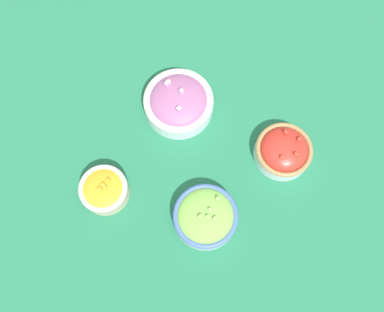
% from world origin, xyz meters
% --- Properties ---
extents(ground_plane, '(3.00, 3.00, 0.00)m').
position_xyz_m(ground_plane, '(0.00, 0.00, 0.00)').
color(ground_plane, '#23704C').
extents(bowl_lettuce, '(0.15, 0.15, 0.07)m').
position_xyz_m(bowl_lettuce, '(-0.04, -0.14, 0.03)').
color(bowl_lettuce, '#B2C1CC').
rests_on(bowl_lettuce, ground_plane).
extents(bowl_red_onion, '(0.17, 0.17, 0.08)m').
position_xyz_m(bowl_red_onion, '(0.03, 0.14, 0.03)').
color(bowl_red_onion, silver).
rests_on(bowl_red_onion, ground_plane).
extents(bowl_squash, '(0.11, 0.11, 0.06)m').
position_xyz_m(bowl_squash, '(-0.22, 0.02, 0.03)').
color(bowl_squash, beige).
rests_on(bowl_squash, ground_plane).
extents(bowl_cherry_tomatoes, '(0.14, 0.14, 0.07)m').
position_xyz_m(bowl_cherry_tomatoes, '(0.20, -0.09, 0.03)').
color(bowl_cherry_tomatoes, silver).
rests_on(bowl_cherry_tomatoes, ground_plane).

